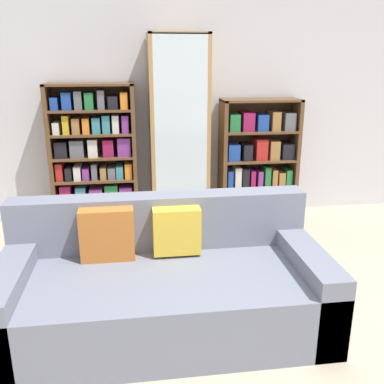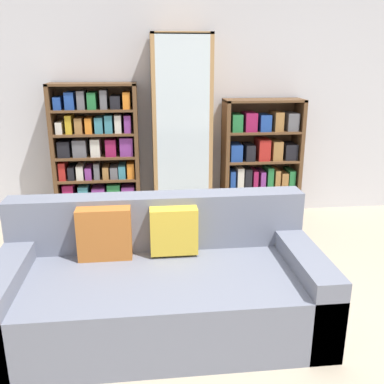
{
  "view_description": "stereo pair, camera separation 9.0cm",
  "coord_description": "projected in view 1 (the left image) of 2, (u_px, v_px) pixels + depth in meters",
  "views": [
    {
      "loc": [
        -0.59,
        -1.97,
        1.73
      ],
      "look_at": [
        -0.11,
        1.48,
        0.63
      ],
      "focal_mm": 40.0,
      "sensor_mm": 36.0,
      "label": 1
    },
    {
      "loc": [
        -0.5,
        -1.98,
        1.73
      ],
      "look_at": [
        -0.11,
        1.48,
        0.63
      ],
      "focal_mm": 40.0,
      "sensor_mm": 36.0,
      "label": 2
    }
  ],
  "objects": [
    {
      "name": "bookshelf_right",
      "position": [
        258.0,
        162.0,
        4.72
      ],
      "size": [
        0.84,
        0.32,
        1.31
      ],
      "color": "brown",
      "rests_on": "ground"
    },
    {
      "name": "wall_back",
      "position": [
        187.0,
        94.0,
        4.59
      ],
      "size": [
        6.1,
        0.06,
        2.7
      ],
      "color": "silver",
      "rests_on": "ground"
    },
    {
      "name": "couch",
      "position": [
        164.0,
        286.0,
        2.84
      ],
      "size": [
        2.08,
        0.98,
        0.81
      ],
      "color": "slate",
      "rests_on": "ground"
    },
    {
      "name": "display_cabinet",
      "position": [
        179.0,
        133.0,
        4.48
      ],
      "size": [
        0.61,
        0.36,
        1.96
      ],
      "color": "#AD7F4C",
      "rests_on": "ground"
    },
    {
      "name": "bookshelf_left",
      "position": [
        95.0,
        158.0,
        4.46
      ],
      "size": [
        0.88,
        0.32,
        1.49
      ],
      "color": "brown",
      "rests_on": "ground"
    },
    {
      "name": "ground_plane",
      "position": [
        246.0,
        372.0,
        2.46
      ],
      "size": [
        16.0,
        16.0,
        0.0
      ],
      "primitive_type": "plane",
      "color": "tan"
    },
    {
      "name": "wine_bottle",
      "position": [
        231.0,
        223.0,
        4.29
      ],
      "size": [
        0.08,
        0.08,
        0.34
      ],
      "color": "black",
      "rests_on": "ground"
    }
  ]
}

